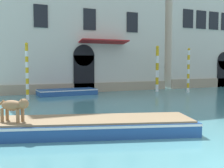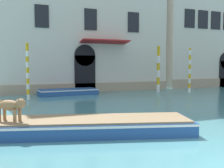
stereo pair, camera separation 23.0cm
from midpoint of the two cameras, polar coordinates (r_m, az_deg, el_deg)
The scene contains 7 objects.
palazzo_right at distance 33.99m, azimuth 18.32°, elevation 15.79°, with size 10.73×6.13×18.87m.
boat_foreground at distance 9.48m, azimuth -8.40°, elevation -8.98°, with size 8.87×4.26×0.55m.
dog_on_deck at distance 9.36m, azimuth -20.40°, elevation -4.45°, with size 1.00×0.89×0.82m.
boat_moored_near_palazzo at distance 21.86m, azimuth -9.27°, elevation -1.66°, with size 4.86×2.25×0.47m.
mooring_pole_0 at distance 24.39m, azimuth 10.32°, elevation 3.35°, with size 0.29×0.29×4.21m.
mooring_pole_1 at distance 19.11m, azimuth -17.56°, elevation 2.68°, with size 0.22×0.22×3.99m.
mooring_pole_2 at distance 24.26m, azimuth 16.81°, elevation 2.92°, with size 0.23×0.23×3.95m.
Camera 2 is at (-5.80, -4.69, 2.44)m, focal length 42.00 mm.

